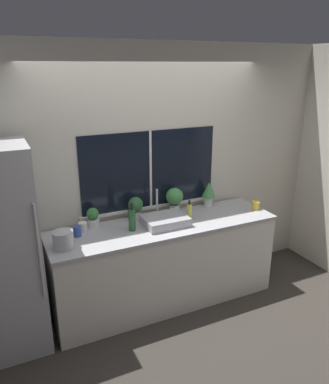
{
  "coord_description": "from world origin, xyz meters",
  "views": [
    {
      "loc": [
        -1.5,
        -2.88,
        2.48
      ],
      "look_at": [
        0.0,
        0.32,
        1.26
      ],
      "focal_mm": 35.0,
      "sensor_mm": 36.0,
      "label": 1
    }
  ],
  "objects": [
    {
      "name": "mug_white",
      "position": [
        -0.8,
        0.5,
        0.96
      ],
      "size": [
        0.09,
        0.09,
        0.1
      ],
      "color": "white",
      "rests_on": "counter"
    },
    {
      "name": "ground_plane",
      "position": [
        0.0,
        0.0,
        0.0
      ],
      "size": [
        14.0,
        14.0,
        0.0
      ],
      "primitive_type": "plane",
      "color": "#38332D"
    },
    {
      "name": "soap_bottle",
      "position": [
        0.29,
        0.32,
        1.0
      ],
      "size": [
        0.05,
        0.05,
        0.22
      ],
      "color": "#DBD14C",
      "rests_on": "counter"
    },
    {
      "name": "mug_yellow",
      "position": [
        1.11,
        0.26,
        0.96
      ],
      "size": [
        0.09,
        0.09,
        0.09
      ],
      "color": "gold",
      "rests_on": "counter"
    },
    {
      "name": "mug_blue",
      "position": [
        -0.88,
        0.42,
        0.96
      ],
      "size": [
        0.07,
        0.07,
        0.1
      ],
      "color": "#3351AD",
      "rests_on": "counter"
    },
    {
      "name": "bottle_tall",
      "position": [
        -0.35,
        0.32,
        1.03
      ],
      "size": [
        0.07,
        0.07,
        0.29
      ],
      "color": "#235128",
      "rests_on": "counter"
    },
    {
      "name": "potted_plant_far_left",
      "position": [
        -0.68,
        0.57,
        1.01
      ],
      "size": [
        0.12,
        0.12,
        0.2
      ],
      "color": "white",
      "rests_on": "counter"
    },
    {
      "name": "wall_back",
      "position": [
        0.0,
        0.71,
        1.35
      ],
      "size": [
        8.0,
        0.09,
        2.7
      ],
      "color": "beige",
      "rests_on": "ground_plane"
    },
    {
      "name": "refrigerator",
      "position": [
        -1.55,
        0.3,
        0.94
      ],
      "size": [
        0.62,
        0.63,
        1.88
      ],
      "color": "#B7B7BC",
      "rests_on": "ground_plane"
    },
    {
      "name": "wall_right",
      "position": [
        2.14,
        1.5,
        1.35
      ],
      "size": [
        0.06,
        7.0,
        2.7
      ],
      "color": "beige",
      "rests_on": "ground_plane"
    },
    {
      "name": "counter",
      "position": [
        0.0,
        0.32,
        0.46
      ],
      "size": [
        2.39,
        0.67,
        0.91
      ],
      "color": "white",
      "rests_on": "ground_plane"
    },
    {
      "name": "sink",
      "position": [
        0.0,
        0.31,
        0.96
      ],
      "size": [
        0.44,
        0.4,
        0.32
      ],
      "color": "#ADADB2",
      "rests_on": "counter"
    },
    {
      "name": "potted_plant_center_right",
      "position": [
        0.24,
        0.57,
        1.08
      ],
      "size": [
        0.19,
        0.19,
        0.28
      ],
      "color": "white",
      "rests_on": "counter"
    },
    {
      "name": "potted_plant_far_right",
      "position": [
        0.68,
        0.57,
        1.09
      ],
      "size": [
        0.16,
        0.16,
        0.29
      ],
      "color": "white",
      "rests_on": "counter"
    },
    {
      "name": "kettle",
      "position": [
        -1.04,
        0.22,
        1.0
      ],
      "size": [
        0.18,
        0.18,
        0.18
      ],
      "color": "#B2B2B7",
      "rests_on": "counter"
    },
    {
      "name": "potted_plant_center_left",
      "position": [
        -0.22,
        0.57,
        1.06
      ],
      "size": [
        0.16,
        0.16,
        0.24
      ],
      "color": "white",
      "rests_on": "counter"
    }
  ]
}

